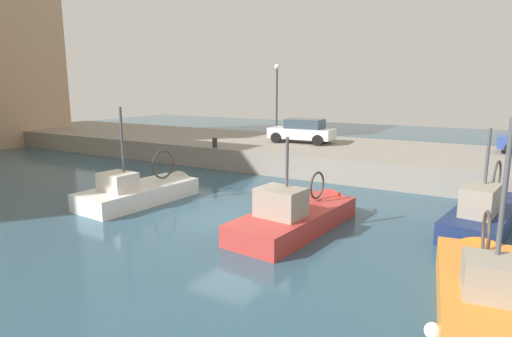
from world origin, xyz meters
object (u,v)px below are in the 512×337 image
(fishing_boat_orange, at_px, (485,301))
(parked_car_white, at_px, (302,131))
(fishing_boat_red, at_px, (300,224))
(mooring_bollard_north, at_px, (215,143))
(fishing_boat_white, at_px, (147,198))
(quay_streetlamp, at_px, (277,89))
(fishing_boat_navy, at_px, (486,221))

(fishing_boat_orange, xyz_separation_m, parked_car_white, (14.10, 10.74, 1.85))
(fishing_boat_red, xyz_separation_m, mooring_bollard_north, (6.98, 8.54, 1.36))
(fishing_boat_red, bearing_deg, fishing_boat_orange, -115.79)
(fishing_boat_white, bearing_deg, quay_streetlamp, 2.78)
(parked_car_white, bearing_deg, fishing_boat_orange, -142.70)
(fishing_boat_red, xyz_separation_m, fishing_boat_navy, (3.43, -5.37, 0.02))
(mooring_bollard_north, bearing_deg, fishing_boat_orange, -124.39)
(parked_car_white, bearing_deg, quay_streetlamp, 62.87)
(fishing_boat_orange, distance_m, parked_car_white, 17.82)
(fishing_boat_white, distance_m, mooring_bollard_north, 7.38)
(fishing_boat_orange, bearing_deg, quay_streetlamp, 40.68)
(fishing_boat_orange, xyz_separation_m, quay_streetlamp, (15.36, 13.20, 4.37))
(fishing_boat_red, bearing_deg, fishing_boat_navy, -57.40)
(fishing_boat_navy, bearing_deg, mooring_bollard_north, 75.69)
(fishing_boat_white, xyz_separation_m, fishing_boat_orange, (-2.64, -12.58, -0.00))
(quay_streetlamp, bearing_deg, fishing_boat_navy, -125.44)
(fishing_boat_navy, bearing_deg, fishing_boat_white, 105.96)
(fishing_boat_navy, bearing_deg, quay_streetlamp, 54.56)
(fishing_boat_navy, distance_m, parked_car_white, 13.26)
(fishing_boat_red, xyz_separation_m, fishing_boat_white, (-0.09, 6.94, -0.02))
(fishing_boat_orange, relative_size, fishing_boat_navy, 0.91)
(fishing_boat_orange, height_order, mooring_bollard_north, fishing_boat_orange)
(fishing_boat_red, height_order, fishing_boat_orange, fishing_boat_orange)
(fishing_boat_orange, relative_size, parked_car_white, 1.49)
(fishing_boat_navy, distance_m, quay_streetlamp, 16.44)
(mooring_bollard_north, relative_size, quay_streetlamp, 0.11)
(fishing_boat_white, relative_size, parked_car_white, 1.46)
(fishing_boat_white, bearing_deg, fishing_boat_red, -89.28)
(mooring_bollard_north, bearing_deg, fishing_boat_red, -129.26)
(fishing_boat_white, height_order, mooring_bollard_north, fishing_boat_white)
(quay_streetlamp, bearing_deg, fishing_boat_white, -177.22)
(parked_car_white, height_order, quay_streetlamp, quay_streetlamp)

